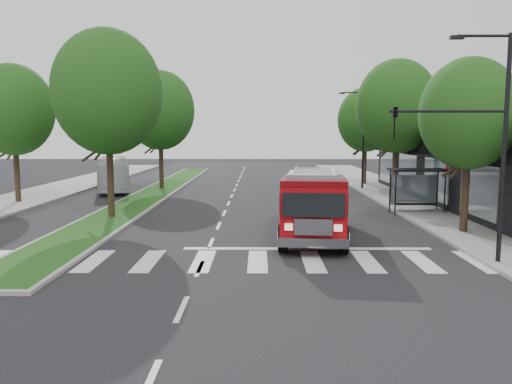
% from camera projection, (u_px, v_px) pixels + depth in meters
% --- Properties ---
extents(ground, '(140.00, 140.00, 0.00)m').
position_uv_depth(ground, '(211.00, 243.00, 21.19)').
color(ground, black).
rests_on(ground, ground).
extents(sidewalk_right, '(5.00, 80.00, 0.15)m').
position_uv_depth(sidewalk_right, '(427.00, 207.00, 31.02)').
color(sidewalk_right, gray).
rests_on(sidewalk_right, ground).
extents(median, '(3.00, 50.00, 0.15)m').
position_uv_depth(median, '(157.00, 192.00, 39.10)').
color(median, gray).
rests_on(median, ground).
extents(storefront_row, '(8.00, 30.00, 5.00)m').
position_uv_depth(storefront_row, '(502.00, 168.00, 30.70)').
color(storefront_row, black).
rests_on(storefront_row, ground).
extents(bus_shelter, '(3.20, 1.60, 2.61)m').
position_uv_depth(bus_shelter, '(417.00, 178.00, 28.96)').
color(bus_shelter, black).
rests_on(bus_shelter, ground).
extents(tree_right_near, '(4.40, 4.40, 8.05)m').
position_uv_depth(tree_right_near, '(469.00, 114.00, 22.45)').
color(tree_right_near, black).
rests_on(tree_right_near, ground).
extents(tree_right_mid, '(5.60, 5.60, 9.72)m').
position_uv_depth(tree_right_mid, '(397.00, 106.00, 34.25)').
color(tree_right_mid, black).
rests_on(tree_right_mid, ground).
extents(tree_right_far, '(5.00, 5.00, 8.73)m').
position_uv_depth(tree_right_far, '(366.00, 120.00, 44.26)').
color(tree_right_far, black).
rests_on(tree_right_far, ground).
extents(tree_median_near, '(5.80, 5.80, 10.16)m').
position_uv_depth(tree_median_near, '(107.00, 92.00, 26.39)').
color(tree_median_near, black).
rests_on(tree_median_near, ground).
extents(tree_median_far, '(5.60, 5.60, 9.72)m').
position_uv_depth(tree_median_far, '(160.00, 110.00, 40.33)').
color(tree_median_far, black).
rests_on(tree_median_far, ground).
extents(tree_left_mid, '(5.20, 5.20, 9.16)m').
position_uv_depth(tree_left_mid, '(13.00, 110.00, 32.48)').
color(tree_left_mid, black).
rests_on(tree_left_mid, ground).
extents(streetlight_right_near, '(4.08, 0.22, 8.00)m').
position_uv_depth(streetlight_right_near, '(479.00, 133.00, 17.10)').
color(streetlight_right_near, black).
rests_on(streetlight_right_near, ground).
extents(streetlight_right_far, '(2.11, 0.20, 8.00)m').
position_uv_depth(streetlight_right_far, '(362.00, 135.00, 40.45)').
color(streetlight_right_far, black).
rests_on(streetlight_right_far, ground).
extents(fire_engine, '(3.55, 9.00, 3.04)m').
position_uv_depth(fire_engine, '(314.00, 204.00, 22.64)').
color(fire_engine, '#660509').
rests_on(fire_engine, ground).
extents(city_bus, '(4.81, 9.87, 2.68)m').
position_uv_depth(city_bus, '(114.00, 174.00, 40.63)').
color(city_bus, silver).
rests_on(city_bus, ground).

